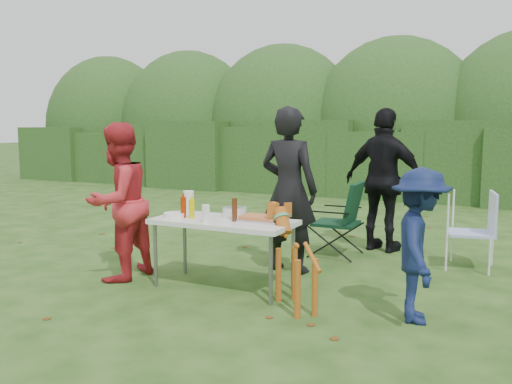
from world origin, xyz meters
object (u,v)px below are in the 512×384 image
at_px(folding_table, 223,225).
at_px(person_cook, 289,190).
at_px(camping_chair, 336,219).
at_px(lawn_chair, 471,230).
at_px(child, 420,245).
at_px(person_red_jacket, 118,202).
at_px(person_black_puffy, 384,180).
at_px(mustard_bottle, 192,209).
at_px(ketchup_bottle, 183,208).
at_px(dog, 296,261).
at_px(beer_bottle, 235,210).
at_px(paper_towel_roll, 188,202).

distance_m(folding_table, person_cook, 1.04).
height_order(camping_chair, lawn_chair, camping_chair).
bearing_deg(camping_chair, child, 124.93).
height_order(person_cook, child, person_cook).
bearing_deg(person_red_jacket, lawn_chair, 125.43).
xyz_separation_m(person_cook, person_black_puffy, (0.77, 1.53, 0.01)).
bearing_deg(mustard_bottle, camping_chair, 63.76).
height_order(person_cook, camping_chair, person_cook).
height_order(person_black_puffy, ketchup_bottle, person_black_puffy).
height_order(person_cook, dog, person_cook).
distance_m(person_cook, beer_bottle, 1.00).
bearing_deg(person_cook, beer_bottle, 83.12).
relative_size(ketchup_bottle, paper_towel_roll, 0.85).
relative_size(beer_bottle, paper_towel_roll, 0.92).
distance_m(folding_table, lawn_chair, 3.05).
bearing_deg(person_red_jacket, ketchup_bottle, 101.64).
distance_m(person_black_puffy, paper_towel_roll, 2.85).
bearing_deg(folding_table, lawn_chair, 41.60).
relative_size(folding_table, lawn_chair, 1.58).
height_order(lawn_chair, ketchup_bottle, ketchup_bottle).
relative_size(dog, paper_towel_roll, 3.74).
xyz_separation_m(camping_chair, ketchup_bottle, (-1.06, -1.98, 0.35)).
bearing_deg(person_black_puffy, folding_table, 78.62).
height_order(folding_table, lawn_chair, lawn_chair).
bearing_deg(person_cook, lawn_chair, -146.26).
bearing_deg(mustard_bottle, paper_towel_roll, 130.81).
height_order(child, paper_towel_roll, child).
bearing_deg(person_red_jacket, beer_bottle, 100.14).
bearing_deg(person_red_jacket, mustard_bottle, 101.74).
height_order(camping_chair, mustard_bottle, camping_chair).
bearing_deg(person_black_puffy, beer_bottle, 81.93).
relative_size(camping_chair, paper_towel_roll, 3.84).
relative_size(child, ketchup_bottle, 6.21).
bearing_deg(lawn_chair, person_red_jacket, 21.18).
relative_size(camping_chair, mustard_bottle, 4.99).
bearing_deg(camping_chair, person_cook, 73.38).
xyz_separation_m(folding_table, lawn_chair, (2.27, 2.02, -0.21)).
distance_m(dog, paper_towel_roll, 1.56).
bearing_deg(person_cook, ketchup_bottle, 56.92).
xyz_separation_m(dog, camping_chair, (-0.31, 2.15, 0.04)).
distance_m(mustard_bottle, paper_towel_roll, 0.28).
xyz_separation_m(child, lawn_chair, (0.25, 2.09, -0.21)).
bearing_deg(ketchup_bottle, lawn_chair, 37.84).
xyz_separation_m(folding_table, paper_towel_roll, (-0.52, 0.13, 0.18)).
height_order(folding_table, mustard_bottle, mustard_bottle).
xyz_separation_m(lawn_chair, paper_towel_roll, (-2.80, -1.88, 0.40)).
distance_m(child, ketchup_bottle, 2.47).
xyz_separation_m(camping_chair, lawn_chair, (1.65, 0.13, -0.03)).
bearing_deg(mustard_bottle, lawn_chair, 38.64).
bearing_deg(person_red_jacket, paper_towel_roll, 119.03).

